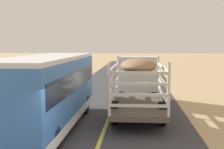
% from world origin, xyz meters
% --- Properties ---
extents(livestock_truck, '(2.53, 9.70, 3.02)m').
position_xyz_m(livestock_truck, '(1.48, 10.19, 1.79)').
color(livestock_truck, silver).
rests_on(livestock_truck, road_surface).
extents(bus, '(2.54, 10.00, 3.21)m').
position_xyz_m(bus, '(-2.46, 4.58, 1.75)').
color(bus, '#3872C6').
rests_on(bus, road_surface).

